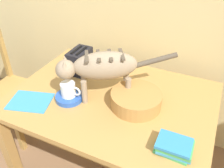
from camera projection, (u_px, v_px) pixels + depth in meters
dining_table at (112, 107)px, 1.61m from camera, size 1.30×0.94×0.74m
cat at (101, 67)px, 1.43m from camera, size 0.64×0.43×0.32m
saucer_bowl at (69, 97)px, 1.53m from camera, size 0.18×0.18×0.03m
coffee_mug at (69, 90)px, 1.49m from camera, size 0.14×0.09×0.09m
magazine at (30, 101)px, 1.52m from camera, size 0.30×0.26×0.01m
book_stack at (174, 146)px, 1.18m from camera, size 0.18×0.14×0.07m
wicker_basket at (136, 99)px, 1.46m from camera, size 0.31×0.31×0.09m
toaster at (80, 61)px, 1.78m from camera, size 0.12×0.20×0.18m
wooden_chair_near at (7, 90)px, 2.10m from camera, size 0.43×0.43×0.94m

